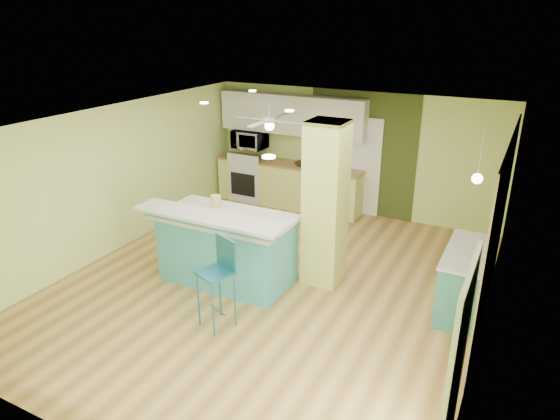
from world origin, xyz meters
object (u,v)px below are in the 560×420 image
object	(u,v)px
side_counter	(465,280)
canister	(216,201)
bar_stool	(220,268)
fruit_bowl	(303,164)
peninsula	(226,247)

from	to	relation	value
side_counter	canister	size ratio (longest dim) A/B	7.90
bar_stool	side_counter	bearing A→B (deg)	54.74
bar_stool	canister	world-z (taller)	canister
bar_stool	canister	xyz separation A→B (m)	(-0.93, 1.29, 0.34)
fruit_bowl	peninsula	bearing A→B (deg)	-85.32
side_counter	fruit_bowl	size ratio (longest dim) A/B	4.04
bar_stool	peninsula	bearing A→B (deg)	141.01
fruit_bowl	side_counter	bearing A→B (deg)	-34.77
peninsula	fruit_bowl	bearing A→B (deg)	94.11
side_counter	canister	world-z (taller)	canister
peninsula	side_counter	bearing A→B (deg)	13.25
peninsula	bar_stool	distance (m)	1.19
fruit_bowl	canister	world-z (taller)	canister
side_counter	fruit_bowl	distance (m)	4.46
bar_stool	side_counter	size ratio (longest dim) A/B	0.88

